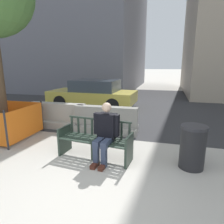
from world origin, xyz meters
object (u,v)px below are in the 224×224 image
Objects in this scene: trash_bin at (193,147)px; jersey_barrier_left at (58,117)px; construction_fence at (4,120)px; jersey_barrier_centre at (106,122)px; car_taxi_near at (93,93)px; seated_person at (105,131)px; street_bench at (95,141)px.

jersey_barrier_left is at bearing 156.60° from trash_bin.
construction_fence is 1.71× the size of trash_bin.
car_taxi_near is at bearing 116.05° from jersey_barrier_centre.
construction_fence reaches higher than trash_bin.
trash_bin is (2.38, -1.69, 0.12)m from jersey_barrier_centre.
car_taxi_near reaches higher than seated_person.
seated_person is 3.38m from construction_fence.
trash_bin is (4.17, -5.34, -0.23)m from car_taxi_near.
street_bench is at bearing 162.12° from seated_person.
jersey_barrier_left is (-2.34, 1.97, -0.35)m from seated_person.
street_bench is 3.09m from construction_fence.
trash_bin is at bearing -52.03° from car_taxi_near.
trash_bin is at bearing 5.31° from seated_person.
car_taxi_near is at bearing 110.88° from street_bench.
jersey_barrier_centre is 3.01m from construction_fence.
seated_person is 5.99m from car_taxi_near.
seated_person is 0.65× the size of jersey_barrier_centre.
construction_fence is at bearing 174.63° from trash_bin.
car_taxi_near reaches higher than trash_bin.
construction_fence reaches higher than street_bench.
car_taxi_near reaches higher than jersey_barrier_centre.
street_bench is at bearing -69.12° from car_taxi_near.
street_bench is at bearing -177.77° from trash_bin.
construction_fence is 0.36× the size of car_taxi_near.
construction_fence reaches higher than jersey_barrier_centre.
car_taxi_near reaches higher than jersey_barrier_left.
jersey_barrier_centre is 0.46× the size of car_taxi_near.
seated_person is at bearing -40.13° from jersey_barrier_left.
construction_fence is (-2.76, -1.20, 0.18)m from jersey_barrier_centre.
jersey_barrier_left is 4.54m from trash_bin.
jersey_barrier_left is 1.28× the size of construction_fence.
street_bench is 0.39× the size of car_taxi_near.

